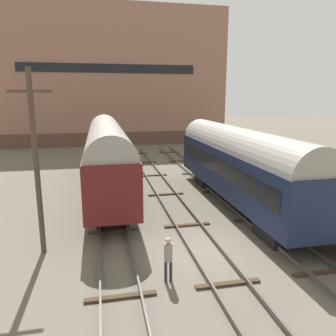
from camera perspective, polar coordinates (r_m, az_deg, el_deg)
name	(u,v)px	position (r m, az deg, el deg)	size (l,w,h in m)	color
ground_plane	(204,250)	(16.03, 6.24, -14.00)	(200.00, 200.00, 0.00)	#60594C
track_left	(116,256)	(15.31, -9.01, -14.85)	(2.60, 60.00, 0.26)	#4C4742
track_middle	(204,247)	(15.97, 6.26, -13.55)	(2.60, 60.00, 0.26)	#4C4742
track_right	(283,240)	(17.59, 19.32, -11.68)	(2.60, 60.00, 0.26)	#4C4742
train_car_maroon	(107,152)	(24.59, -10.56, 2.71)	(2.93, 18.42, 5.35)	black
train_car_navy	(237,162)	(21.70, 11.98, 1.08)	(2.85, 16.73, 5.16)	black
station_platform	(315,210)	(20.16, 24.16, -6.65)	(3.17, 15.02, 0.97)	#8C704C
bench	(281,186)	(22.40, 19.06, -2.90)	(1.40, 0.40, 0.91)	#2D4C33
person_worker	(168,255)	(13.03, 0.05, -14.95)	(0.32, 0.32, 1.85)	#282833
utility_pole	(36,161)	(15.47, -22.00, 1.08)	(1.80, 0.24, 8.31)	#473828
warehouse_building	(108,78)	(53.33, -10.40, 15.22)	(34.81, 10.23, 19.82)	brown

